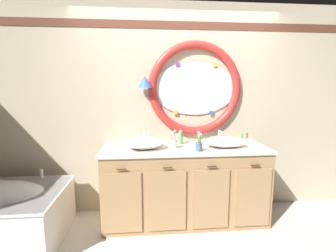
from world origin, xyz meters
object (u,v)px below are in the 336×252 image
object	(u,v)px
toothbrush_holder_left	(174,143)
folded_hand_towel	(258,148)
sink_basin_right	(225,142)
toothbrush_holder_right	(199,146)
soap_dispenser	(180,138)
sink_basin_left	(145,143)
toiletry_basket	(245,140)

from	to	relation	value
toothbrush_holder_left	folded_hand_towel	distance (m)	0.94
sink_basin_right	toothbrush_holder_left	distance (m)	0.60
folded_hand_towel	toothbrush_holder_right	bearing A→B (deg)	179.94
sink_basin_right	soap_dispenser	bearing A→B (deg)	158.56
sink_basin_right	toothbrush_holder_right	size ratio (longest dim) A/B	2.12
sink_basin_left	toothbrush_holder_right	bearing A→B (deg)	-15.22
toothbrush_holder_left	sink_basin_left	bearing A→B (deg)	177.80
sink_basin_right	toiletry_basket	distance (m)	0.36
sink_basin_left	toothbrush_holder_right	world-z (taller)	toothbrush_holder_right
toothbrush_holder_left	soap_dispenser	distance (m)	0.23
sink_basin_right	folded_hand_towel	xyz separation A→B (m)	(0.32, -0.16, -0.04)
sink_basin_left	toothbrush_holder_right	size ratio (longest dim) A/B	2.06
soap_dispenser	toiletry_basket	xyz separation A→B (m)	(0.81, -0.01, -0.04)
sink_basin_left	toothbrush_holder_left	xyz separation A→B (m)	(0.33, -0.01, -0.01)
toiletry_basket	folded_hand_towel	bearing A→B (deg)	-87.36
sink_basin_left	folded_hand_towel	world-z (taller)	sink_basin_left
sink_basin_right	folded_hand_towel	bearing A→B (deg)	-26.47
sink_basin_left	sink_basin_right	size ratio (longest dim) A/B	0.97
sink_basin_right	toothbrush_holder_right	distance (m)	0.39
sink_basin_left	soap_dispenser	xyz separation A→B (m)	(0.44, 0.20, 0.01)
toiletry_basket	toothbrush_holder_left	bearing A→B (deg)	-167.86
folded_hand_towel	toiletry_basket	size ratio (longest dim) A/B	1.14
folded_hand_towel	sink_basin_left	bearing A→B (deg)	172.74
sink_basin_right	toothbrush_holder_left	size ratio (longest dim) A/B	2.16
toothbrush_holder_left	soap_dispenser	world-z (taller)	toothbrush_holder_left
sink_basin_right	toothbrush_holder_left	world-z (taller)	toothbrush_holder_left
sink_basin_right	toiletry_basket	size ratio (longest dim) A/B	3.48
toothbrush_holder_left	toothbrush_holder_right	world-z (taller)	toothbrush_holder_right
sink_basin_left	toothbrush_holder_left	world-z (taller)	toothbrush_holder_left
toiletry_basket	toothbrush_holder_right	bearing A→B (deg)	-152.43
toothbrush_holder_right	folded_hand_towel	distance (m)	0.67
folded_hand_towel	toiletry_basket	distance (m)	0.34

